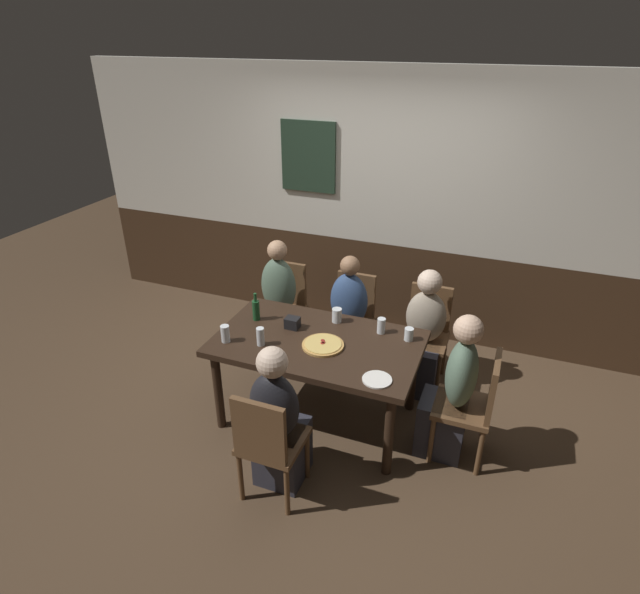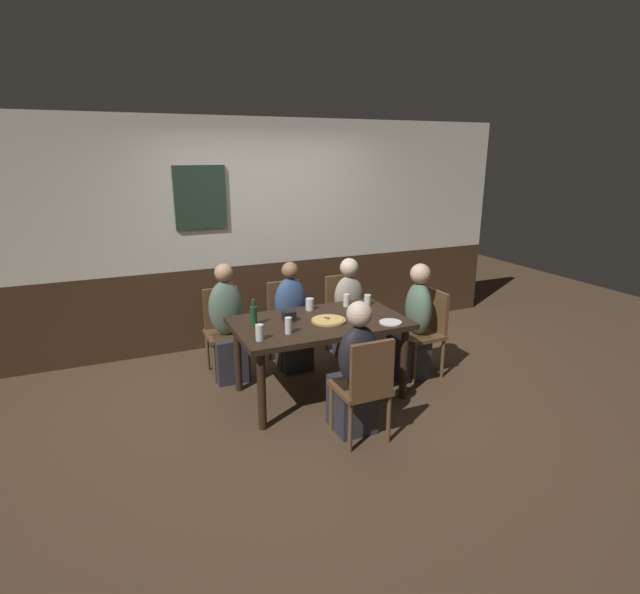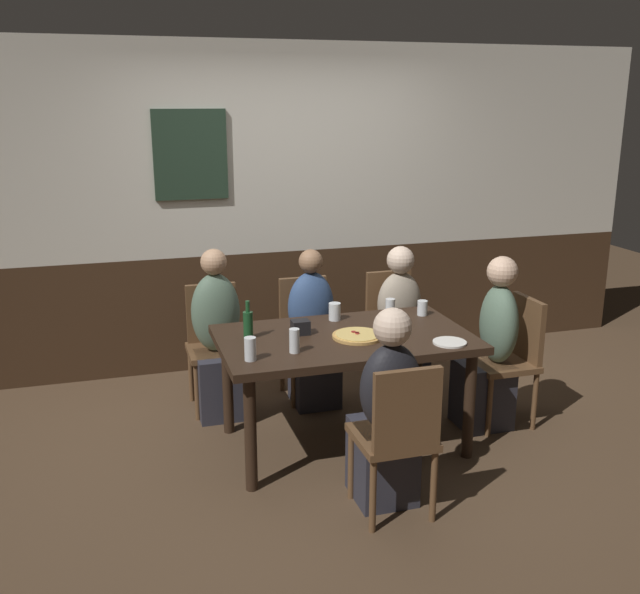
{
  "view_description": "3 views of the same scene",
  "coord_description": "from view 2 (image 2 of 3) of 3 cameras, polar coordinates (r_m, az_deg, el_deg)",
  "views": [
    {
      "loc": [
        1.23,
        -3.11,
        2.86
      ],
      "look_at": [
        0.0,
        0.05,
        1.09
      ],
      "focal_mm": 29.04,
      "sensor_mm": 36.0,
      "label": 1
    },
    {
      "loc": [
        -1.73,
        -3.95,
        2.22
      ],
      "look_at": [
        -0.02,
        -0.07,
        0.98
      ],
      "focal_mm": 27.94,
      "sensor_mm": 36.0,
      "label": 2
    },
    {
      "loc": [
        -1.36,
        -4.01,
        2.17
      ],
      "look_at": [
        -0.12,
        0.13,
        0.96
      ],
      "focal_mm": 40.25,
      "sensor_mm": 36.0,
      "label": 3
    }
  ],
  "objects": [
    {
      "name": "chair_right_far",
      "position": [
        5.67,
        2.76,
        -1.47
      ],
      "size": [
        0.4,
        0.4,
        0.88
      ],
      "color": "brown",
      "rests_on": "ground_plane"
    },
    {
      "name": "plate_white_large",
      "position": [
        4.54,
        8.08,
        -2.89
      ],
      "size": [
        0.2,
        0.2,
        0.01
      ],
      "primitive_type": "cylinder",
      "color": "white",
      "rests_on": "dining_table"
    },
    {
      "name": "dining_table",
      "position": [
        4.59,
        -0.07,
        -3.68
      ],
      "size": [
        1.57,
        0.93,
        0.74
      ],
      "color": "black",
      "rests_on": "ground_plane"
    },
    {
      "name": "condiment_caddy",
      "position": [
        4.55,
        -3.56,
        -2.18
      ],
      "size": [
        0.11,
        0.09,
        0.09
      ],
      "primitive_type": "cube",
      "color": "black",
      "rests_on": "dining_table"
    },
    {
      "name": "pint_glass_pale",
      "position": [
        4.96,
        3.04,
        -0.48
      ],
      "size": [
        0.06,
        0.06,
        0.13
      ],
      "color": "silver",
      "rests_on": "dining_table"
    },
    {
      "name": "person_left_far",
      "position": [
        5.09,
        -10.5,
        -3.87
      ],
      "size": [
        0.34,
        0.37,
        1.18
      ],
      "color": "#2D2D38",
      "rests_on": "ground_plane"
    },
    {
      "name": "wall_back",
      "position": [
        5.93,
        -6.56,
        7.24
      ],
      "size": [
        6.4,
        0.13,
        2.6
      ],
      "color": "#3D2819",
      "rests_on": "ground_plane"
    },
    {
      "name": "ground_plane",
      "position": [
        4.85,
        -0.06,
        -10.99
      ],
      "size": [
        12.0,
        12.0,
        0.0
      ],
      "primitive_type": "plane",
      "color": "#4C3826"
    },
    {
      "name": "beer_bottle_green",
      "position": [
        4.45,
        -7.61,
        -2.07
      ],
      "size": [
        0.06,
        0.06,
        0.24
      ],
      "color": "#194723",
      "rests_on": "dining_table"
    },
    {
      "name": "chair_mid_near",
      "position": [
        3.93,
        5.16,
        -9.89
      ],
      "size": [
        0.4,
        0.4,
        0.88
      ],
      "color": "brown",
      "rests_on": "ground_plane"
    },
    {
      "name": "pint_glass_amber",
      "position": [
        4.1,
        -6.94,
        -4.14
      ],
      "size": [
        0.07,
        0.07,
        0.13
      ],
      "color": "silver",
      "rests_on": "dining_table"
    },
    {
      "name": "pizza",
      "position": [
        4.53,
        0.99,
        -2.67
      ],
      "size": [
        0.32,
        0.32,
        0.03
      ],
      "color": "tan",
      "rests_on": "dining_table"
    },
    {
      "name": "tumbler_short",
      "position": [
        4.85,
        -1.19,
        -0.92
      ],
      "size": [
        0.08,
        0.08,
        0.12
      ],
      "color": "silver",
      "rests_on": "dining_table"
    },
    {
      "name": "person_head_east",
      "position": [
        5.12,
        10.66,
        -3.68
      ],
      "size": [
        0.37,
        0.34,
        1.18
      ],
      "color": "#2D2D38",
      "rests_on": "ground_plane"
    },
    {
      "name": "beer_glass_half",
      "position": [
        5.05,
        5.46,
        -0.37
      ],
      "size": [
        0.07,
        0.07,
        0.1
      ],
      "color": "silver",
      "rests_on": "dining_table"
    },
    {
      "name": "person_right_far",
      "position": [
        5.54,
        3.5,
        -2.17
      ],
      "size": [
        0.34,
        0.37,
        1.12
      ],
      "color": "#2D2D38",
      "rests_on": "ground_plane"
    },
    {
      "name": "chair_head_east",
      "position": [
        5.21,
        12.12,
        -3.45
      ],
      "size": [
        0.4,
        0.4,
        0.88
      ],
      "color": "brown",
      "rests_on": "ground_plane"
    },
    {
      "name": "chair_mid_far",
      "position": [
        5.41,
        -3.8,
        -2.37
      ],
      "size": [
        0.4,
        0.4,
        0.88
      ],
      "color": "brown",
      "rests_on": "ground_plane"
    },
    {
      "name": "person_mid_far",
      "position": [
        5.28,
        -3.19,
        -3.12
      ],
      "size": [
        0.34,
        0.37,
        1.14
      ],
      "color": "#2D2D38",
      "rests_on": "ground_plane"
    },
    {
      "name": "chair_left_far",
      "position": [
        5.24,
        -10.92,
        -3.3
      ],
      "size": [
        0.4,
        0.4,
        0.88
      ],
      "color": "brown",
      "rests_on": "ground_plane"
    },
    {
      "name": "tumbler_water",
      "position": [
        4.23,
        -3.64,
        -3.4
      ],
      "size": [
        0.06,
        0.06,
        0.14
      ],
      "color": "silver",
      "rests_on": "dining_table"
    },
    {
      "name": "person_mid_near",
      "position": [
        4.06,
        4.04,
        -9.18
      ],
      "size": [
        0.34,
        0.37,
        1.13
      ],
      "color": "#2D2D38",
      "rests_on": "ground_plane"
    }
  ]
}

